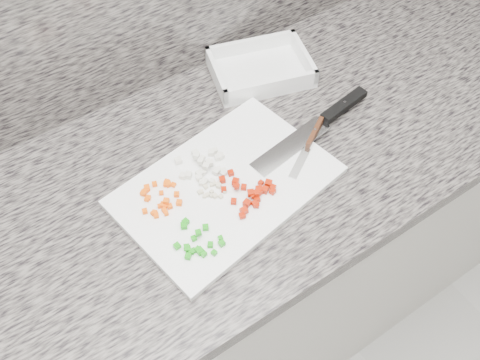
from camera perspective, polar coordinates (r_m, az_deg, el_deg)
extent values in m
cube|color=silver|center=(1.48, -5.74, -12.00)|extent=(3.92, 0.62, 0.86)
cube|color=#605B54|center=(1.09, -7.62, -1.97)|extent=(3.96, 0.64, 0.04)
cube|color=white|center=(1.07, -1.49, -0.64)|extent=(0.46, 0.34, 0.01)
cube|color=#F45505|center=(1.03, -8.93, -3.76)|extent=(0.01, 0.01, 0.01)
cube|color=#F45505|center=(1.03, -9.10, -3.48)|extent=(0.01, 0.01, 0.01)
cube|color=#F45505|center=(1.06, -9.94, -1.04)|extent=(0.01, 0.01, 0.01)
cube|color=#F45505|center=(1.06, -7.12, -0.51)|extent=(0.01, 0.01, 0.01)
cube|color=#F45505|center=(1.04, -8.57, -2.77)|extent=(0.01, 0.01, 0.01)
cube|color=#F45505|center=(1.04, -8.03, -2.76)|extent=(0.01, 0.01, 0.01)
cube|color=#F45505|center=(1.03, -9.25, -3.51)|extent=(0.01, 0.01, 0.01)
cube|color=#F45505|center=(1.07, -9.10, -0.43)|extent=(0.01, 0.01, 0.01)
cube|color=#F45505|center=(1.05, -9.90, -2.02)|extent=(0.01, 0.01, 0.01)
cube|color=#F45505|center=(1.03, -7.88, -3.53)|extent=(0.01, 0.01, 0.01)
cube|color=#F45505|center=(1.04, -7.50, -2.79)|extent=(0.01, 0.01, 0.01)
cube|color=#F45505|center=(1.05, -9.74, -1.87)|extent=(0.01, 0.01, 0.01)
cube|color=#F45505|center=(1.07, -7.62, -0.42)|extent=(0.01, 0.01, 0.01)
cube|color=#F45505|center=(1.03, -8.07, -3.23)|extent=(0.01, 0.01, 0.01)
cube|color=#F45505|center=(1.06, -8.39, -1.37)|extent=(0.01, 0.01, 0.01)
cube|color=#F45505|center=(1.03, -7.88, -2.23)|extent=(0.02, 0.02, 0.01)
cube|color=#F45505|center=(1.04, -6.51, -2.41)|extent=(0.02, 0.02, 0.01)
cube|color=#F45505|center=(1.07, -7.82, -0.19)|extent=(0.01, 0.01, 0.01)
cube|color=#F45505|center=(1.06, -10.25, -1.36)|extent=(0.02, 0.02, 0.01)
cube|color=#F45505|center=(1.07, -7.95, -0.49)|extent=(0.01, 0.01, 0.01)
cube|color=#F45505|center=(1.04, -8.20, -2.66)|extent=(0.01, 0.01, 0.01)
cube|color=#F45505|center=(1.04, -10.12, -3.29)|extent=(0.01, 0.01, 0.01)
cube|color=#F45505|center=(1.07, -9.90, -0.81)|extent=(0.01, 0.01, 0.01)
cube|color=#F45505|center=(1.05, -6.78, -1.53)|extent=(0.01, 0.01, 0.01)
cube|color=silver|center=(1.09, -4.03, 2.39)|extent=(0.01, 0.01, 0.01)
cube|color=silver|center=(1.11, -2.66, 3.18)|extent=(0.01, 0.01, 0.01)
cube|color=silver|center=(1.10, -2.12, 2.57)|extent=(0.01, 0.01, 0.01)
cube|color=silver|center=(1.11, -3.08, 2.94)|extent=(0.02, 0.02, 0.01)
cube|color=silver|center=(1.07, -3.65, 1.51)|extent=(0.02, 0.02, 0.01)
cube|color=silver|center=(1.08, -3.19, 1.88)|extent=(0.02, 0.02, 0.01)
cube|color=silver|center=(1.07, -6.14, 0.43)|extent=(0.02, 0.02, 0.01)
cube|color=silver|center=(1.11, -2.84, 3.08)|extent=(0.01, 0.01, 0.01)
cube|color=silver|center=(1.07, -4.38, 0.24)|extent=(0.01, 0.01, 0.01)
cube|color=silver|center=(1.07, -5.52, 0.50)|extent=(0.02, 0.02, 0.01)
cube|color=silver|center=(1.09, -4.68, 2.58)|extent=(0.02, 0.02, 0.01)
cube|color=silver|center=(1.06, -3.82, -0.14)|extent=(0.02, 0.02, 0.01)
cube|color=silver|center=(1.08, -2.30, 1.16)|extent=(0.01, 0.01, 0.01)
cube|color=silver|center=(1.08, -2.54, 0.94)|extent=(0.02, 0.02, 0.01)
cube|color=silver|center=(1.08, -4.24, 1.99)|extent=(0.01, 0.01, 0.01)
cube|color=silver|center=(1.07, -1.79, 0.69)|extent=(0.01, 0.01, 0.01)
cube|color=silver|center=(1.06, -4.06, -0.29)|extent=(0.02, 0.02, 0.01)
cube|color=silver|center=(1.06, -3.02, -0.12)|extent=(0.01, 0.01, 0.01)
cube|color=silver|center=(1.08, -1.78, 0.93)|extent=(0.02, 0.02, 0.01)
cube|color=silver|center=(1.11, -4.79, 2.85)|extent=(0.01, 0.01, 0.01)
cube|color=silver|center=(1.08, -3.90, 0.80)|extent=(0.01, 0.01, 0.01)
cube|color=silver|center=(1.10, -6.60, 2.09)|extent=(0.02, 0.02, 0.01)
cube|color=silver|center=(1.06, -3.88, -0.31)|extent=(0.01, 0.01, 0.01)
cube|color=silver|center=(1.09, -3.40, 1.94)|extent=(0.01, 0.01, 0.01)
cube|color=silver|center=(1.10, -2.31, 2.40)|extent=(0.01, 0.01, 0.01)
cube|color=silver|center=(1.10, -2.40, 2.41)|extent=(0.01, 0.01, 0.01)
cube|color=silver|center=(1.10, -2.18, 2.61)|extent=(0.02, 0.02, 0.01)
cube|color=silver|center=(1.07, -4.32, 0.68)|extent=(0.01, 0.01, 0.01)
cube|color=#12910D|center=(0.98, -5.72, -7.15)|extent=(0.01, 0.01, 0.01)
cube|color=#12910D|center=(0.98, -4.31, -7.56)|extent=(0.01, 0.01, 0.01)
cube|color=#12910D|center=(0.98, -3.18, -6.91)|extent=(0.01, 0.01, 0.01)
cube|color=#12910D|center=(0.99, -4.95, -6.22)|extent=(0.01, 0.01, 0.01)
cube|color=#12910D|center=(0.98, -5.01, -7.51)|extent=(0.01, 0.01, 0.01)
cube|color=#12910D|center=(1.01, -5.82, -4.45)|extent=(0.01, 0.01, 0.01)
cube|color=#12910D|center=(1.01, -5.89, -4.74)|extent=(0.01, 0.01, 0.01)
cube|color=#12910D|center=(0.98, -5.20, -7.60)|extent=(0.01, 0.01, 0.01)
cube|color=#12910D|center=(0.99, -4.47, -5.62)|extent=(0.01, 0.01, 0.01)
cube|color=#12910D|center=(0.97, -5.56, -8.12)|extent=(0.01, 0.01, 0.01)
cube|color=#12910D|center=(1.00, -3.69, -5.06)|extent=(0.01, 0.01, 0.01)
cube|color=#12910D|center=(0.97, -3.92, -7.86)|extent=(0.01, 0.01, 0.01)
cube|color=#12910D|center=(0.98, -1.96, -6.76)|extent=(0.01, 0.01, 0.01)
cube|color=#12910D|center=(0.98, -4.51, -7.43)|extent=(0.01, 0.01, 0.01)
cube|color=#12910D|center=(0.99, -2.10, -6.22)|extent=(0.01, 0.01, 0.01)
cube|color=#12910D|center=(0.98, -5.58, -7.34)|extent=(0.01, 0.01, 0.01)
cube|color=#12910D|center=(0.99, -6.73, -7.00)|extent=(0.01, 0.01, 0.01)
cube|color=#12910D|center=(1.01, -6.00, -4.87)|extent=(0.02, 0.02, 0.01)
cube|color=#12910D|center=(0.97, -2.78, -7.75)|extent=(0.01, 0.01, 0.01)
cube|color=#A21702|center=(1.05, 3.52, -0.83)|extent=(0.02, 0.02, 0.01)
cube|color=#A21702|center=(1.07, -0.99, 0.76)|extent=(0.01, 0.01, 0.01)
cube|color=#A21702|center=(1.06, -0.47, -0.19)|extent=(0.02, 0.02, 0.01)
cube|color=#A21702|center=(1.04, 1.79, -2.03)|extent=(0.01, 0.01, 0.01)
cube|color=#A21702|center=(1.03, 1.15, -1.39)|extent=(0.02, 0.02, 0.01)
cube|color=#A21702|center=(1.03, 0.75, -2.49)|extent=(0.02, 0.02, 0.01)
cube|color=#A21702|center=(1.06, -1.92, 0.03)|extent=(0.02, 0.02, 0.01)
cube|color=#A21702|center=(1.02, 0.43, -3.28)|extent=(0.01, 0.01, 0.01)
cube|color=#A21702|center=(1.02, 0.31, -3.80)|extent=(0.01, 0.01, 0.01)
cube|color=#A21702|center=(1.03, -0.67, -2.29)|extent=(0.02, 0.02, 0.01)
cube|color=#A21702|center=(1.04, -0.36, -0.70)|extent=(0.01, 0.01, 0.01)
cube|color=#A21702|center=(1.05, 3.48, -1.21)|extent=(0.01, 0.01, 0.01)
cube|color=#A21702|center=(1.05, 0.41, -0.77)|extent=(0.02, 0.02, 0.01)
cube|color=#A21702|center=(1.05, 2.05, -1.00)|extent=(0.02, 0.02, 0.01)
cube|color=#A21702|center=(1.01, 0.22, -3.82)|extent=(0.01, 0.01, 0.01)
cube|color=#A21702|center=(1.05, 2.66, -1.07)|extent=(0.02, 0.02, 0.01)
cube|color=#A21702|center=(1.03, 1.63, -2.56)|extent=(0.01, 0.01, 0.01)
cube|color=#A21702|center=(1.03, 1.83, -1.40)|extent=(0.01, 0.01, 0.01)
cube|color=#A21702|center=(1.05, -1.74, -1.01)|extent=(0.01, 0.01, 0.01)
cube|color=#A21702|center=(1.06, 2.24, -0.31)|extent=(0.01, 0.01, 0.01)
cube|color=#A21702|center=(1.03, 1.74, -2.67)|extent=(0.02, 0.02, 0.01)
cube|color=#A21702|center=(1.05, -0.43, -0.57)|extent=(0.01, 0.01, 0.01)
cube|color=#A21702|center=(1.03, 1.33, -1.66)|extent=(0.01, 0.01, 0.01)
cube|color=#A21702|center=(1.06, 3.05, -0.36)|extent=(0.02, 0.02, 0.01)
cube|color=#A21702|center=(1.05, 2.03, -1.26)|extent=(0.01, 0.01, 0.01)
cube|color=beige|center=(1.04, -2.06, -1.76)|extent=(0.01, 0.01, 0.01)
cube|color=beige|center=(1.05, -4.33, -1.29)|extent=(0.01, 0.01, 0.01)
cube|color=beige|center=(1.05, -1.64, -1.23)|extent=(0.01, 0.01, 0.01)
cube|color=beige|center=(1.06, -2.29, -0.63)|extent=(0.01, 0.01, 0.01)
cube|color=beige|center=(1.06, -2.79, -0.34)|extent=(0.01, 0.01, 0.01)
cube|color=beige|center=(1.04, -3.82, -1.75)|extent=(0.01, 0.01, 0.01)
cube|color=beige|center=(1.05, -3.04, -1.25)|extent=(0.01, 0.01, 0.00)
cube|color=beige|center=(1.04, -2.69, -1.70)|extent=(0.01, 0.01, 0.01)
cube|color=beige|center=(1.06, -3.68, -0.72)|extent=(0.01, 0.01, 0.01)
cube|color=beige|center=(1.05, -1.71, -1.03)|extent=(0.01, 0.01, 0.01)
cube|color=beige|center=(1.06, -2.36, -0.49)|extent=(0.01, 0.01, 0.01)
cube|color=beige|center=(1.05, -4.13, -1.26)|extent=(0.01, 0.01, 0.01)
cube|color=beige|center=(1.05, -3.46, -1.52)|extent=(0.01, 0.01, 0.00)
cube|color=beige|center=(1.04, -3.06, -1.67)|extent=(0.01, 0.01, 0.01)
cube|color=beige|center=(1.04, -3.56, -1.62)|extent=(0.01, 0.01, 0.01)
cube|color=beige|center=(1.06, -3.06, -0.51)|extent=(0.01, 0.01, 0.01)
cube|color=#BABDC1|center=(1.13, 5.49, 3.67)|extent=(0.21, 0.07, 0.00)
cube|color=black|center=(1.22, 11.02, 7.84)|extent=(0.13, 0.04, 0.02)
cylinder|color=#BABDC1|center=(1.21, 11.08, 8.14)|extent=(0.01, 0.01, 0.00)
cube|color=#BABDC1|center=(1.10, 6.39, 1.82)|extent=(0.08, 0.06, 0.00)
cube|color=#472311|center=(1.15, 7.96, 5.05)|extent=(0.08, 0.05, 0.02)
cylinder|color=#BABDC1|center=(1.14, 8.01, 5.35)|extent=(0.01, 0.01, 0.00)
cube|color=white|center=(1.30, 2.19, 11.34)|extent=(0.26, 0.22, 0.01)
cube|color=white|center=(1.34, 1.15, 14.18)|extent=(0.22, 0.08, 0.04)
cube|color=white|center=(1.23, 3.38, 9.90)|extent=(0.22, 0.08, 0.04)
cube|color=white|center=(1.32, 6.81, 12.97)|extent=(0.06, 0.16, 0.04)
cube|color=white|center=(1.26, -2.53, 11.17)|extent=(0.06, 0.16, 0.04)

